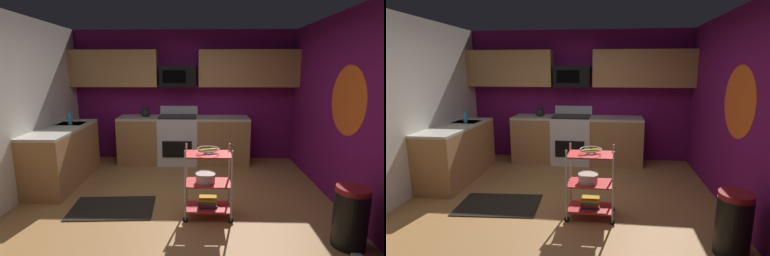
% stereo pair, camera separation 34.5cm
% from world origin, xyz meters
% --- Properties ---
extents(floor, '(4.40, 4.80, 0.04)m').
position_xyz_m(floor, '(0.00, 0.00, -0.02)').
color(floor, '#A87542').
rests_on(floor, ground).
extents(wall_back, '(4.52, 0.06, 2.60)m').
position_xyz_m(wall_back, '(0.00, 2.43, 1.30)').
color(wall_back, '#6B1156').
rests_on(wall_back, ground).
extents(wall_left, '(0.06, 4.80, 2.60)m').
position_xyz_m(wall_left, '(-2.23, 0.00, 1.30)').
color(wall_left, silver).
rests_on(wall_left, ground).
extents(wall_right, '(0.06, 4.80, 2.60)m').
position_xyz_m(wall_right, '(2.23, 0.00, 1.30)').
color(wall_right, '#6B1156').
rests_on(wall_right, ground).
extents(wall_flower_decal, '(0.00, 0.90, 0.90)m').
position_xyz_m(wall_flower_decal, '(2.20, 0.19, 1.45)').
color(wall_flower_decal, '#E5591E').
extents(counter_run, '(3.47, 2.25, 0.92)m').
position_xyz_m(counter_run, '(-0.76, 1.65, 0.46)').
color(counter_run, '#B27F4C').
rests_on(counter_run, ground).
extents(oven_range, '(0.76, 0.65, 1.10)m').
position_xyz_m(oven_range, '(-0.11, 2.10, 0.48)').
color(oven_range, white).
rests_on(oven_range, ground).
extents(upper_cabinets, '(4.40, 0.33, 0.70)m').
position_xyz_m(upper_cabinets, '(0.02, 2.23, 1.85)').
color(upper_cabinets, '#B27F4C').
extents(microwave, '(0.70, 0.39, 0.40)m').
position_xyz_m(microwave, '(-0.11, 2.21, 1.70)').
color(microwave, black).
extents(rolling_cart, '(0.62, 0.36, 0.91)m').
position_xyz_m(rolling_cart, '(0.43, -0.12, 0.45)').
color(rolling_cart, silver).
rests_on(rolling_cart, ground).
extents(fruit_bowl, '(0.27, 0.27, 0.07)m').
position_xyz_m(fruit_bowl, '(0.43, -0.12, 0.88)').
color(fruit_bowl, silver).
rests_on(fruit_bowl, rolling_cart).
extents(mixing_bowl_large, '(0.25, 0.25, 0.11)m').
position_xyz_m(mixing_bowl_large, '(0.39, -0.12, 0.52)').
color(mixing_bowl_large, silver).
rests_on(mixing_bowl_large, rolling_cart).
extents(book_stack, '(0.24, 0.18, 0.13)m').
position_xyz_m(book_stack, '(0.43, -0.12, 0.19)').
color(book_stack, '#1E4C8C').
rests_on(book_stack, rolling_cart).
extents(kettle, '(0.21, 0.18, 0.26)m').
position_xyz_m(kettle, '(-0.74, 2.10, 1.00)').
color(kettle, black).
rests_on(kettle, counter_run).
extents(dish_soap_bottle, '(0.06, 0.06, 0.20)m').
position_xyz_m(dish_soap_bottle, '(-1.87, 1.25, 1.02)').
color(dish_soap_bottle, '#2D8CBF').
rests_on(dish_soap_bottle, counter_run).
extents(trash_can, '(0.34, 0.42, 0.66)m').
position_xyz_m(trash_can, '(1.90, -0.72, 0.33)').
color(trash_can, black).
rests_on(trash_can, ground).
extents(floor_rug, '(1.14, 0.76, 0.01)m').
position_xyz_m(floor_rug, '(-0.85, 0.06, 0.01)').
color(floor_rug, black).
rests_on(floor_rug, ground).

